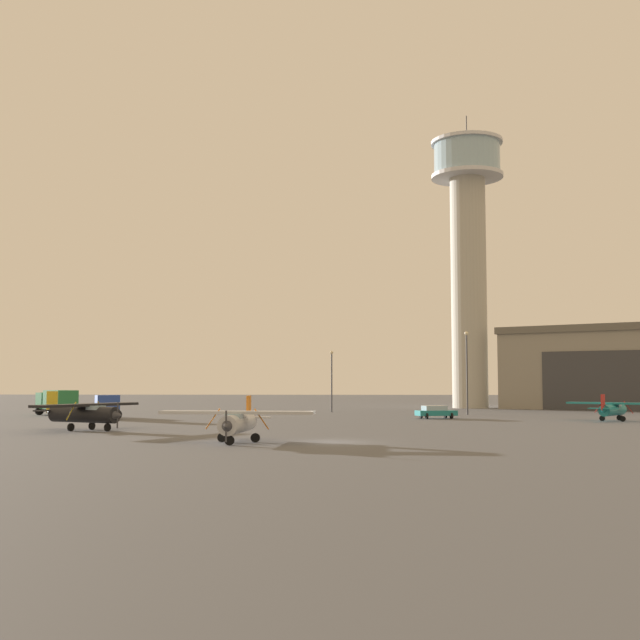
% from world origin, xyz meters
% --- Properties ---
extents(ground_plane, '(400.00, 400.00, 0.00)m').
position_xyz_m(ground_plane, '(0.00, 0.00, 0.00)').
color(ground_plane, '#545456').
extents(control_tower, '(10.84, 10.84, 44.70)m').
position_xyz_m(control_tower, '(18.00, 69.64, 25.10)').
color(control_tower, '#B2AD9E').
rests_on(control_tower, ground_plane).
extents(hangar, '(38.05, 36.05, 11.82)m').
position_xyz_m(hangar, '(40.14, 69.05, 5.93)').
color(hangar, gray).
rests_on(hangar, ground_plane).
extents(airplane_teal, '(8.29, 6.87, 2.68)m').
position_xyz_m(airplane_teal, '(26.59, 29.03, 1.25)').
color(airplane_teal, teal).
rests_on(airplane_teal, ground_plane).
extents(airplane_black, '(8.06, 10.13, 3.10)m').
position_xyz_m(airplane_black, '(-20.14, 11.19, 1.45)').
color(airplane_black, black).
rests_on(airplane_black, ground_plane).
extents(airplane_silver, '(9.89, 7.76, 2.92)m').
position_xyz_m(airplane_silver, '(-5.79, -0.76, 1.36)').
color(airplane_silver, '#B7BABF').
rests_on(airplane_silver, ground_plane).
extents(truck_box_green, '(6.02, 5.89, 2.91)m').
position_xyz_m(truck_box_green, '(-33.51, 40.08, 1.65)').
color(truck_box_green, '#38383D').
rests_on(truck_box_green, ground_plane).
extents(truck_flatbed_blue, '(4.75, 6.08, 2.51)m').
position_xyz_m(truck_flatbed_blue, '(-24.78, 30.78, 1.22)').
color(truck_flatbed_blue, '#38383D').
rests_on(truck_flatbed_blue, ground_plane).
extents(car_teal, '(4.51, 3.05, 1.37)m').
position_xyz_m(car_teal, '(9.70, 33.86, 0.74)').
color(car_teal, teal).
rests_on(car_teal, ground_plane).
extents(light_post_west, '(0.44, 0.44, 9.88)m').
position_xyz_m(light_post_west, '(14.41, 44.60, 5.80)').
color(light_post_west, '#38383D').
rests_on(light_post_west, ground_plane).
extents(light_post_north, '(0.44, 0.44, 7.92)m').
position_xyz_m(light_post_north, '(-2.02, 51.97, 4.77)').
color(light_post_north, '#38383D').
rests_on(light_post_north, ground_plane).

